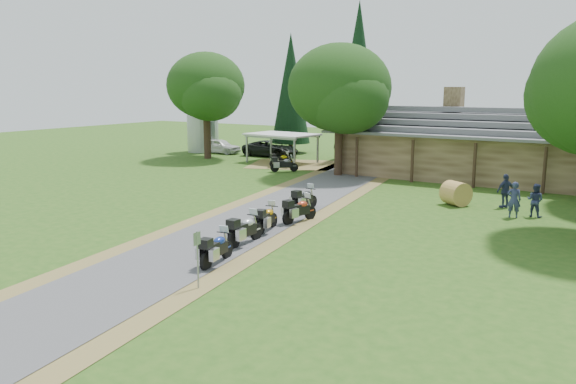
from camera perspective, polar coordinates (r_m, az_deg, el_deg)
The scene contains 23 objects.
ground at distance 22.27m, azimuth -9.79°, elevation -5.76°, with size 120.00×120.00×0.00m, color #264F16.
driveway at distance 25.57m, azimuth -4.70°, elevation -3.49°, with size 46.00×46.00×0.00m, color #424244.
lodge at distance 40.94m, azimuth 19.99°, elevation 4.74°, with size 21.40×9.40×4.90m, color brown, non-canonical shape.
silo at distance 54.85m, azimuth -8.67°, elevation 7.23°, with size 2.99×2.99×6.07m, color gray.
carport at distance 46.56m, azimuth -0.61°, elevation 4.48°, with size 5.55×3.70×2.40m, color silver, non-canonical shape.
car_white_sedan at distance 53.42m, azimuth -6.91°, elevation 4.84°, with size 5.14×2.17×1.71m, color silver.
car_dark_suv at distance 50.66m, azimuth -1.78°, elevation 4.84°, with size 5.61×2.39×2.15m, color black.
motorcycle_row_a at distance 20.17m, azimuth -7.26°, elevation -5.55°, with size 1.86×0.61×1.27m, color navy, non-canonical shape.
motorcycle_row_b at distance 22.51m, azimuth -4.37°, elevation -3.68°, with size 1.96×0.64×1.34m, color #B2B4BA, non-canonical shape.
motorcycle_row_c at distance 24.46m, azimuth -2.14°, elevation -2.58°, with size 1.85×0.60×1.27m, color #CA850C, non-canonical shape.
motorcycle_row_d at distance 26.10m, azimuth 1.18°, elevation -1.69°, with size 1.90×0.62×1.30m, color #BA3920, non-canonical shape.
motorcycle_row_e at distance 28.60m, azimuth 1.71°, elevation -0.61°, with size 1.88×0.61×1.29m, color black, non-canonical shape.
motorcycle_carport_a at distance 43.95m, azimuth -0.67°, elevation 3.33°, with size 1.77×0.58×1.21m, color #C1B707, non-canonical shape.
motorcycle_carport_b at distance 41.54m, azimuth -0.37°, elevation 2.92°, with size 1.83×0.60×1.25m, color slate, non-canonical shape.
person_a at distance 29.05m, azimuth 21.99°, elevation -0.43°, with size 0.59×0.42×2.06m, color navy.
person_b at distance 29.64m, azimuth 23.83°, elevation -0.51°, with size 0.54×0.39×1.91m, color navy.
person_c at distance 31.26m, azimuth 21.24°, elevation 0.38°, with size 0.59×0.43×2.09m, color navy.
hay_bale at distance 31.13m, azimuth 16.68°, elevation -0.14°, with size 1.28×1.28×1.17m, color #9F743A.
sign_post at distance 17.79m, azimuth -9.17°, elevation -6.85°, with size 0.33×0.06×1.85m, color gray, non-canonical shape.
oak_lodge_left at distance 39.64m, azimuth 5.23°, elevation 8.79°, with size 7.18×7.18×9.91m, color #193710, non-canonical shape.
oak_silo at distance 49.47m, azimuth -8.30°, elevation 9.25°, with size 6.69×6.69×10.17m, color #193710, non-canonical shape.
cedar_near at distance 48.16m, azimuth 7.12°, elevation 11.06°, with size 3.92×3.92×13.23m, color black.
cedar_far at distance 53.21m, azimuth 0.28°, elevation 9.96°, with size 3.63×3.63×11.11m, color black.
Camera 1 is at (14.26, -15.92, 6.25)m, focal length 35.00 mm.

